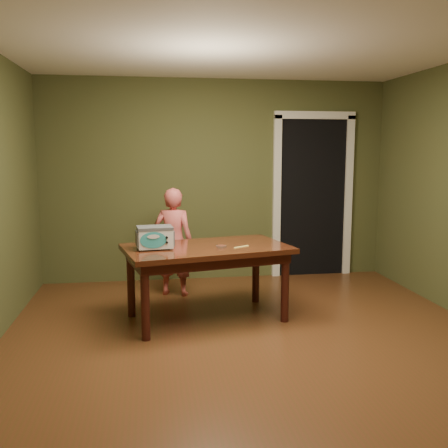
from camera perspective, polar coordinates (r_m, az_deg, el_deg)
name	(u,v)px	position (r m, az deg, el deg)	size (l,w,h in m)	color
floor	(257,350)	(4.41, 3.80, -14.21)	(5.00, 5.00, 0.00)	#562C18
room_shell	(259,149)	(4.07, 4.03, 8.57)	(4.52, 5.02, 2.61)	#424927
doorway	(306,196)	(7.12, 9.31, 3.18)	(1.10, 0.66, 2.25)	black
dining_table	(207,256)	(4.98, -2.00, -3.68)	(1.75, 1.22, 0.75)	#36170C
toy_oven	(155,237)	(4.85, -7.91, -1.45)	(0.38, 0.28, 0.22)	#4C4F54
baking_pan	(221,246)	(4.89, -0.30, -2.57)	(0.10, 0.10, 0.02)	silver
spatula	(241,247)	(4.91, 2.00, -2.62)	(0.18, 0.03, 0.01)	#FFED6E
child	(174,242)	(5.86, -5.78, -2.04)	(0.46, 0.30, 1.27)	#D15856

